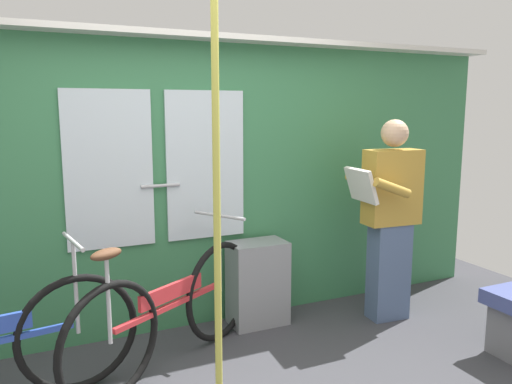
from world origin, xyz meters
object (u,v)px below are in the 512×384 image
Objects in this scene: bicycle_leaning_behind at (171,311)px; trash_bin_by_wall at (258,283)px; passenger_reading_newspaper at (390,216)px; handrail_pole at (217,233)px.

bicycle_leaning_behind is 0.88m from trash_bin_by_wall.
bicycle_leaning_behind is 1.82m from passenger_reading_newspaper.
bicycle_leaning_behind is at bearing -153.64° from trash_bin_by_wall.
trash_bin_by_wall is at bearing -14.53° from passenger_reading_newspaper.
handrail_pole is at bearing -118.72° from bicycle_leaning_behind.
handrail_pole is at bearing -122.84° from trash_bin_by_wall.
handrail_pole is (-1.73, -0.84, 0.24)m from passenger_reading_newspaper.
trash_bin_by_wall is 1.58m from handrail_pole.
passenger_reading_newspaper is 1.94m from handrail_pole.
handrail_pole is at bearing 29.97° from passenger_reading_newspaper.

